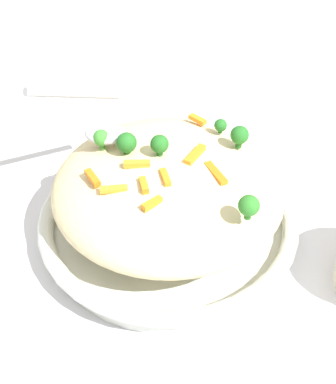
% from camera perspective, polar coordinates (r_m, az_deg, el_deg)
% --- Properties ---
extents(ground_plane, '(2.40, 2.40, 0.00)m').
position_cam_1_polar(ground_plane, '(0.74, 0.00, -4.77)').
color(ground_plane, silver).
extents(serving_bowl, '(0.35, 0.35, 0.05)m').
position_cam_1_polar(serving_bowl, '(0.72, 0.00, -3.35)').
color(serving_bowl, silver).
rests_on(serving_bowl, ground_plane).
extents(pasta_mound, '(0.30, 0.30, 0.10)m').
position_cam_1_polar(pasta_mound, '(0.68, 0.00, 0.45)').
color(pasta_mound, beige).
rests_on(pasta_mound, serving_bowl).
extents(carrot_piece_0, '(0.03, 0.02, 0.01)m').
position_cam_1_polar(carrot_piece_0, '(0.62, -5.90, 0.32)').
color(carrot_piece_0, orange).
rests_on(carrot_piece_0, pasta_mound).
extents(carrot_piece_1, '(0.02, 0.03, 0.01)m').
position_cam_1_polar(carrot_piece_1, '(0.62, -0.38, 1.64)').
color(carrot_piece_1, orange).
rests_on(carrot_piece_1, pasta_mound).
extents(carrot_piece_2, '(0.02, 0.02, 0.01)m').
position_cam_1_polar(carrot_piece_2, '(0.60, -1.74, -1.25)').
color(carrot_piece_2, orange).
rests_on(carrot_piece_2, pasta_mound).
extents(carrot_piece_3, '(0.03, 0.04, 0.01)m').
position_cam_1_polar(carrot_piece_3, '(0.64, 5.18, 2.07)').
color(carrot_piece_3, orange).
rests_on(carrot_piece_3, pasta_mound).
extents(carrot_piece_4, '(0.03, 0.04, 0.01)m').
position_cam_1_polar(carrot_piece_4, '(0.66, 2.94, 4.07)').
color(carrot_piece_4, orange).
rests_on(carrot_piece_4, pasta_mound).
extents(carrot_piece_5, '(0.02, 0.03, 0.01)m').
position_cam_1_polar(carrot_piece_5, '(0.64, -8.18, 1.54)').
color(carrot_piece_5, orange).
rests_on(carrot_piece_5, pasta_mound).
extents(carrot_piece_6, '(0.03, 0.01, 0.01)m').
position_cam_1_polar(carrot_piece_6, '(0.64, -3.39, 3.05)').
color(carrot_piece_6, orange).
rests_on(carrot_piece_6, pasta_mound).
extents(carrot_piece_7, '(0.01, 0.03, 0.01)m').
position_cam_1_polar(carrot_piece_7, '(0.61, -2.63, 0.74)').
color(carrot_piece_7, orange).
rests_on(carrot_piece_7, pasta_mound).
extents(carrot_piece_8, '(0.03, 0.02, 0.01)m').
position_cam_1_polar(carrot_piece_8, '(0.73, 3.21, 7.88)').
color(carrot_piece_8, orange).
rests_on(carrot_piece_8, pasta_mound).
extents(broccoli_floret_0, '(0.03, 0.03, 0.03)m').
position_cam_1_polar(broccoli_floret_0, '(0.66, -4.51, 5.32)').
color(broccoli_floret_0, '#205B1C').
rests_on(broccoli_floret_0, pasta_mound).
extents(broccoli_floret_1, '(0.02, 0.02, 0.02)m').
position_cam_1_polar(broccoli_floret_1, '(0.71, 5.72, 7.19)').
color(broccoli_floret_1, '#205B1C').
rests_on(broccoli_floret_1, pasta_mound).
extents(broccoli_floret_2, '(0.02, 0.02, 0.03)m').
position_cam_1_polar(broccoli_floret_2, '(0.65, -0.92, 5.18)').
color(broccoli_floret_2, '#205B1C').
rests_on(broccoli_floret_2, pasta_mound).
extents(broccoli_floret_3, '(0.02, 0.02, 0.03)m').
position_cam_1_polar(broccoli_floret_3, '(0.58, 8.75, -1.51)').
color(broccoli_floret_3, '#296820').
rests_on(broccoli_floret_3, pasta_mound).
extents(broccoli_floret_4, '(0.02, 0.02, 0.03)m').
position_cam_1_polar(broccoli_floret_4, '(0.68, -7.23, 5.80)').
color(broccoli_floret_4, '#377928').
rests_on(broccoli_floret_4, pasta_mound).
extents(broccoli_floret_5, '(0.02, 0.02, 0.03)m').
position_cam_1_polar(broccoli_floret_5, '(0.68, 7.76, 6.10)').
color(broccoli_floret_5, '#205B1C').
rests_on(broccoli_floret_5, pasta_mound).
extents(serving_spoon, '(0.13, 0.12, 0.07)m').
position_cam_1_polar(serving_spoon, '(0.70, -7.90, 7.76)').
color(serving_spoon, '#B7B7BC').
rests_on(serving_spoon, pasta_mound).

